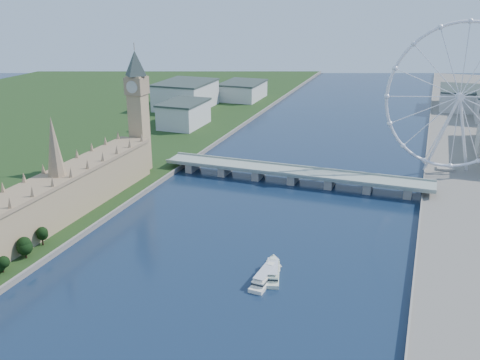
% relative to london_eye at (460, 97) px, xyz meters
% --- Properties ---
extents(parliament_range, '(24.00, 200.00, 70.00)m').
position_rel_london_eye_xyz_m(parliament_range, '(-247.98, -185.08, -49.04)').
color(parliament_range, tan).
rests_on(parliament_range, ground).
extents(big_ben, '(20.02, 20.02, 110.00)m').
position_rel_london_eye_xyz_m(big_ben, '(-247.98, -77.08, -0.95)').
color(big_ben, tan).
rests_on(big_ben, ground).
extents(westminster_bridge, '(220.00, 22.00, 9.50)m').
position_rel_london_eye_xyz_m(westminster_bridge, '(-119.98, -55.08, -60.89)').
color(westminster_bridge, gray).
rests_on(westminster_bridge, ground).
extents(london_eye, '(113.60, 39.12, 124.30)m').
position_rel_london_eye_xyz_m(london_eye, '(0.00, 0.00, 0.00)').
color(london_eye, silver).
rests_on(london_eye, ground).
extents(city_skyline, '(505.00, 280.00, 32.00)m').
position_rel_london_eye_xyz_m(city_skyline, '(-80.75, 205.00, -50.56)').
color(city_skyline, beige).
rests_on(city_skyline, ground).
extents(tour_boat_near, '(10.37, 31.71, 6.91)m').
position_rel_london_eye_xyz_m(tour_boat_near, '(-95.31, -214.33, -67.52)').
color(tour_boat_near, white).
rests_on(tour_boat_near, ground).
extents(tour_boat_far, '(15.45, 31.79, 6.81)m').
position_rel_london_eye_xyz_m(tour_boat_far, '(-92.98, -207.50, -67.52)').
color(tour_boat_far, beige).
rests_on(tour_boat_far, ground).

